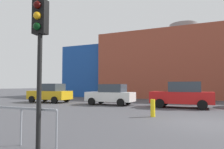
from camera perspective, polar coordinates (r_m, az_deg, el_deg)
ground_plane at (r=10.05m, az=23.42°, el=-12.11°), size 200.00×200.00×0.00m
building_backdrop at (r=32.31m, az=19.13°, el=1.66°), size 34.17×13.87×10.67m
parked_car_0 at (r=21.22m, az=-16.56°, el=-4.89°), size 4.20×2.06×1.82m
parked_car_1 at (r=17.76m, az=-0.32°, el=-5.50°), size 4.04×1.98×1.75m
parked_car_2 at (r=16.30m, az=18.69°, el=-5.28°), size 4.40×2.16×1.91m
traffic_light_near_left at (r=5.80m, az=-19.21°, el=9.25°), size 0.39×0.38×3.86m
bollard_yellow_0 at (r=11.20m, az=11.08°, el=-8.99°), size 0.24×0.24×0.91m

